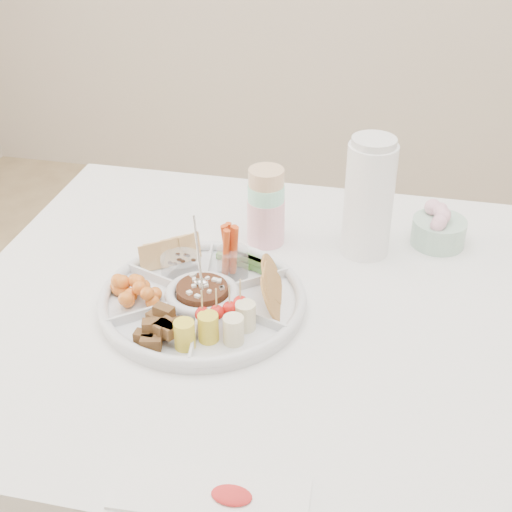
# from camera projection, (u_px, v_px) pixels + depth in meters

# --- Properties ---
(dining_table) EXTENTS (1.52, 1.02, 0.76)m
(dining_table) POSITION_uv_depth(u_px,v_px,m) (346.00, 458.00, 1.51)
(dining_table) COLOR white
(dining_table) RESTS_ON floor
(party_tray) EXTENTS (0.49, 0.49, 0.04)m
(party_tray) POSITION_uv_depth(u_px,v_px,m) (202.00, 297.00, 1.32)
(party_tray) COLOR silver
(party_tray) RESTS_ON dining_table
(bean_dip) EXTENTS (0.12, 0.12, 0.04)m
(bean_dip) POSITION_uv_depth(u_px,v_px,m) (202.00, 294.00, 1.32)
(bean_dip) COLOR #39190B
(bean_dip) RESTS_ON party_tray
(tortillas) EXTENTS (0.14, 0.14, 0.07)m
(tortillas) POSITION_uv_depth(u_px,v_px,m) (272.00, 290.00, 1.31)
(tortillas) COLOR olive
(tortillas) RESTS_ON party_tray
(carrot_cucumber) EXTENTS (0.15, 0.15, 0.11)m
(carrot_cucumber) POSITION_uv_depth(u_px,v_px,m) (241.00, 247.00, 1.39)
(carrot_cucumber) COLOR #D54817
(carrot_cucumber) RESTS_ON party_tray
(pita_raisins) EXTENTS (0.14, 0.14, 0.06)m
(pita_raisins) POSITION_uv_depth(u_px,v_px,m) (176.00, 254.00, 1.41)
(pita_raisins) COLOR #EDC96E
(pita_raisins) RESTS_ON party_tray
(cherries) EXTENTS (0.15, 0.15, 0.05)m
(cherries) POSITION_uv_depth(u_px,v_px,m) (133.00, 289.00, 1.32)
(cherries) COLOR orange
(cherries) RESTS_ON party_tray
(granola_chunks) EXTENTS (0.12, 0.12, 0.04)m
(granola_chunks) POSITION_uv_depth(u_px,v_px,m) (157.00, 328.00, 1.22)
(granola_chunks) COLOR brown
(granola_chunks) RESTS_ON party_tray
(banana_tomato) EXTENTS (0.15, 0.15, 0.10)m
(banana_tomato) POSITION_uv_depth(u_px,v_px,m) (232.00, 319.00, 1.21)
(banana_tomato) COLOR #D7BE7F
(banana_tomato) RESTS_ON party_tray
(cup_stack) EXTENTS (0.09, 0.09, 0.22)m
(cup_stack) POSITION_uv_depth(u_px,v_px,m) (266.00, 196.00, 1.48)
(cup_stack) COLOR #A9BBA3
(cup_stack) RESTS_ON dining_table
(thermos) EXTENTS (0.13, 0.13, 0.26)m
(thermos) POSITION_uv_depth(u_px,v_px,m) (369.00, 196.00, 1.44)
(thermos) COLOR white
(thermos) RESTS_ON dining_table
(flower_bowl) EXTENTS (0.15, 0.15, 0.09)m
(flower_bowl) POSITION_uv_depth(u_px,v_px,m) (439.00, 226.00, 1.51)
(flower_bowl) COLOR #A1E2B7
(flower_bowl) RESTS_ON dining_table
(placemat) EXTENTS (0.27, 0.10, 0.01)m
(placemat) POSITION_uv_depth(u_px,v_px,m) (210.00, 494.00, 0.97)
(placemat) COLOR white
(placemat) RESTS_ON dining_table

